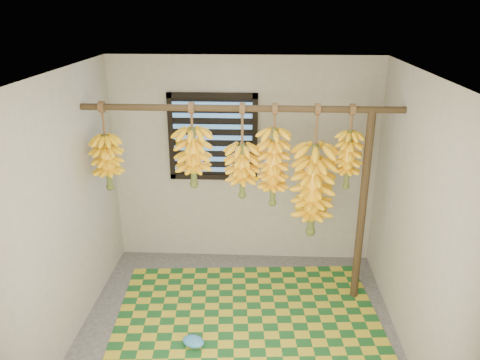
# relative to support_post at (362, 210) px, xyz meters

# --- Properties ---
(floor) EXTENTS (3.00, 3.00, 0.01)m
(floor) POSITION_rel_support_post_xyz_m (-1.20, -0.70, -1.00)
(floor) COLOR #444444
(floor) RESTS_ON ground
(ceiling) EXTENTS (3.00, 3.00, 0.01)m
(ceiling) POSITION_rel_support_post_xyz_m (-1.20, -0.70, 1.40)
(ceiling) COLOR silver
(ceiling) RESTS_ON wall_back
(wall_back) EXTENTS (3.00, 0.01, 2.40)m
(wall_back) POSITION_rel_support_post_xyz_m (-1.20, 0.80, 0.20)
(wall_back) COLOR gray
(wall_back) RESTS_ON floor
(wall_left) EXTENTS (0.01, 3.00, 2.40)m
(wall_left) POSITION_rel_support_post_xyz_m (-2.71, -0.70, 0.20)
(wall_left) COLOR gray
(wall_left) RESTS_ON floor
(wall_right) EXTENTS (0.01, 3.00, 2.40)m
(wall_right) POSITION_rel_support_post_xyz_m (0.30, -0.70, 0.20)
(wall_right) COLOR gray
(wall_right) RESTS_ON floor
(window) EXTENTS (1.00, 0.04, 1.00)m
(window) POSITION_rel_support_post_xyz_m (-1.55, 0.78, 0.50)
(window) COLOR black
(window) RESTS_ON wall_back
(hanging_pole) EXTENTS (3.00, 0.06, 0.06)m
(hanging_pole) POSITION_rel_support_post_xyz_m (-1.20, 0.00, 1.00)
(hanging_pole) COLOR #46331D
(hanging_pole) RESTS_ON wall_left
(support_post) EXTENTS (0.08, 0.08, 2.00)m
(support_post) POSITION_rel_support_post_xyz_m (0.00, 0.00, 0.00)
(support_post) COLOR #46331D
(support_post) RESTS_ON floor
(woven_mat) EXTENTS (2.71, 2.24, 0.01)m
(woven_mat) POSITION_rel_support_post_xyz_m (-1.10, -0.53, -0.99)
(woven_mat) COLOR #185221
(woven_mat) RESTS_ON floor
(plastic_bag) EXTENTS (0.25, 0.22, 0.09)m
(plastic_bag) POSITION_rel_support_post_xyz_m (-1.59, -0.86, -0.95)
(plastic_bag) COLOR #3488C5
(plastic_bag) RESTS_ON woven_mat
(banana_bunch_a) EXTENTS (0.30, 0.30, 0.87)m
(banana_bunch_a) POSITION_rel_support_post_xyz_m (-2.50, -0.00, 0.46)
(banana_bunch_a) COLOR brown
(banana_bunch_a) RESTS_ON hanging_pole
(banana_bunch_b) EXTENTS (0.35, 0.35, 0.83)m
(banana_bunch_b) POSITION_rel_support_post_xyz_m (-1.66, 0.00, 0.52)
(banana_bunch_b) COLOR brown
(banana_bunch_b) RESTS_ON hanging_pole
(banana_bunch_c) EXTENTS (0.33, 0.33, 0.93)m
(banana_bunch_c) POSITION_rel_support_post_xyz_m (-1.19, 0.00, 0.39)
(banana_bunch_c) COLOR brown
(banana_bunch_c) RESTS_ON hanging_pole
(banana_bunch_d) EXTENTS (0.30, 0.30, 1.01)m
(banana_bunch_d) POSITION_rel_support_post_xyz_m (-0.89, 0.00, 0.43)
(banana_bunch_d) COLOR brown
(banana_bunch_d) RESTS_ON hanging_pole
(banana_bunch_e) EXTENTS (0.39, 0.39, 1.32)m
(banana_bunch_e) POSITION_rel_support_post_xyz_m (-0.50, 0.00, 0.20)
(banana_bunch_e) COLOR brown
(banana_bunch_e) RESTS_ON hanging_pole
(banana_bunch_f) EXTENTS (0.26, 0.26, 0.82)m
(banana_bunch_f) POSITION_rel_support_post_xyz_m (-0.18, -0.00, 0.52)
(banana_bunch_f) COLOR brown
(banana_bunch_f) RESTS_ON hanging_pole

